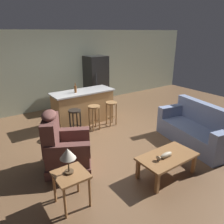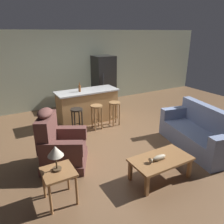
{
  "view_description": "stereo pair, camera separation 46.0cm",
  "coord_description": "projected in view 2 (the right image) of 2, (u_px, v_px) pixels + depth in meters",
  "views": [
    {
      "loc": [
        -2.78,
        -4.07,
        2.54
      ],
      "look_at": [
        0.01,
        -0.1,
        0.75
      ],
      "focal_mm": 35.0,
      "sensor_mm": 36.0,
      "label": 1
    },
    {
      "loc": [
        -2.39,
        -4.31,
        2.54
      ],
      "look_at": [
        0.01,
        -0.1,
        0.75
      ],
      "focal_mm": 35.0,
      "sensor_mm": 36.0,
      "label": 2
    }
  ],
  "objects": [
    {
      "name": "couch",
      "position": [
        200.0,
        133.0,
        5.01
      ],
      "size": [
        1.18,
        2.02,
        0.94
      ],
      "rotation": [
        0.0,
        0.0,
        2.95
      ],
      "color": "#707FA3",
      "rests_on": "ground_plane"
    },
    {
      "name": "refrigerator",
      "position": [
        104.0,
        81.0,
        7.82
      ],
      "size": [
        0.7,
        0.69,
        1.76
      ],
      "color": "black",
      "rests_on": "ground_plane"
    },
    {
      "name": "bar_stool_left",
      "position": [
        77.0,
        116.0,
        5.66
      ],
      "size": [
        0.32,
        0.32,
        0.68
      ],
      "color": "black",
      "rests_on": "ground_plane"
    },
    {
      "name": "ground_plane",
      "position": [
        110.0,
        139.0,
        5.51
      ],
      "size": [
        12.0,
        12.0,
        0.0
      ],
      "color": "brown"
    },
    {
      "name": "kitchen_island",
      "position": [
        87.0,
        106.0,
        6.44
      ],
      "size": [
        1.8,
        0.7,
        0.95
      ],
      "color": "#AD7F4C",
      "rests_on": "ground_plane"
    },
    {
      "name": "end_table",
      "position": [
        59.0,
        176.0,
        3.34
      ],
      "size": [
        0.48,
        0.48,
        0.56
      ],
      "color": "olive",
      "rests_on": "ground_plane"
    },
    {
      "name": "coffee_table",
      "position": [
        161.0,
        161.0,
        3.9
      ],
      "size": [
        1.1,
        0.6,
        0.42
      ],
      "color": "olive",
      "rests_on": "ground_plane"
    },
    {
      "name": "table_lamp",
      "position": [
        55.0,
        152.0,
        3.22
      ],
      "size": [
        0.24,
        0.24,
        0.41
      ],
      "color": "#4C3823",
      "rests_on": "end_table"
    },
    {
      "name": "bar_stool_right",
      "position": [
        115.0,
        109.0,
        6.19
      ],
      "size": [
        0.32,
        0.32,
        0.68
      ],
      "color": "olive",
      "rests_on": "ground_plane"
    },
    {
      "name": "fish_figurine",
      "position": [
        158.0,
        158.0,
        3.81
      ],
      "size": [
        0.34,
        0.1,
        0.1
      ],
      "color": "#4C3823",
      "rests_on": "coffee_table"
    },
    {
      "name": "bar_stool_middle",
      "position": [
        97.0,
        113.0,
        5.93
      ],
      "size": [
        0.32,
        0.32,
        0.68
      ],
      "color": "olive",
      "rests_on": "ground_plane"
    },
    {
      "name": "recliner_near_lamp",
      "position": [
        60.0,
        146.0,
        4.3
      ],
      "size": [
        1.14,
        1.14,
        1.2
      ],
      "rotation": [
        0.0,
        0.0,
        -0.49
      ],
      "color": "brown",
      "rests_on": "ground_plane"
    },
    {
      "name": "back_wall",
      "position": [
        66.0,
        69.0,
        7.6
      ],
      "size": [
        12.0,
        0.05,
        2.6
      ],
      "color": "#9EA88E",
      "rests_on": "ground_plane"
    },
    {
      "name": "bottle_tall_green",
      "position": [
        80.0,
        88.0,
        6.12
      ],
      "size": [
        0.07,
        0.07,
        0.26
      ],
      "color": "brown",
      "rests_on": "kitchen_island"
    }
  ]
}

